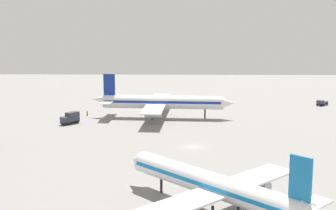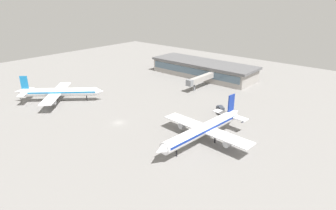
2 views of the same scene
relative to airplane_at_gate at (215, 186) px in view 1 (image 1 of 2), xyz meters
The scene contains 6 objects.
ground 39.69m from the airplane_at_gate, behind, with size 288.00×288.00×0.00m, color gray.
airplane_at_gate is the anchor object (origin of this frame).
airplane_taxiing 73.91m from the airplane_at_gate, behind, with size 34.66×43.14×13.12m.
pushback_tractor 104.51m from the airplane_at_gate, 155.16° to the left, with size 4.38×4.53×1.90m.
catering_truck 73.81m from the airplane_at_gate, 150.57° to the right, with size 5.49×5.09×3.30m.
ground_crew_worker 83.11m from the airplane_at_gate, 156.14° to the right, with size 0.45×0.57×1.67m.
Camera 1 is at (112.58, -4.03, 30.42)m, focal length 52.92 mm.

